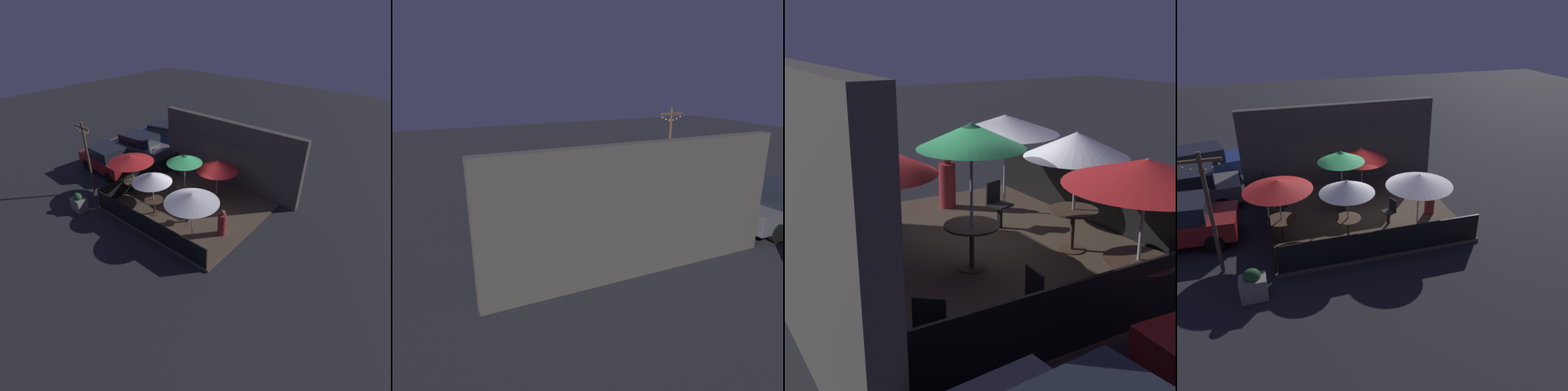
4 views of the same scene
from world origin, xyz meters
The scene contains 16 objects.
ground_plane centered at (0.00, 0.00, 0.00)m, with size 60.00×60.00×0.00m, color #26262B.
patio_deck centered at (0.00, 0.00, 0.06)m, with size 6.85×5.94×0.12m.
fence_front centered at (0.00, -2.93, 0.59)m, with size 6.65×0.05×0.95m.
fence_side_left centered at (-3.38, 0.00, 0.59)m, with size 0.05×5.74×0.95m.
patio_umbrella_0 centered at (-2.99, -0.98, 2.14)m, with size 2.26×2.26×2.20m.
patio_umbrella_1 centered at (-0.85, -1.60, 2.06)m, with size 1.83×1.83×2.16m.
patio_umbrella_2 centered at (-0.59, 0.33, 2.36)m, with size 1.75×1.75×2.45m.
patio_umbrella_3 centered at (0.51, 1.54, 1.90)m, with size 2.11×2.11×2.03m.
patio_umbrella_4 centered at (1.63, -1.76, 2.04)m, with size 2.29×2.29×2.13m.
dining_table_0 centered at (-2.99, -0.98, 0.73)m, with size 1.00×1.00×0.76m.
dining_table_1 centered at (-0.85, -1.60, 0.74)m, with size 0.89×0.89×0.78m.
dining_table_2 centered at (-0.59, 0.33, 0.73)m, with size 0.92×0.92×0.77m.
patio_chair_0 centered at (-2.87, 0.61, 0.64)m, with size 0.43×0.43×0.95m.
patio_chair_1 centered at (0.85, -1.08, 0.64)m, with size 0.50×0.50×0.94m.
patio_chair_2 centered at (-2.71, 2.09, 0.61)m, with size 0.56×0.56×0.91m.
patron_0 centered at (2.53, -0.83, 0.67)m, with size 0.53×0.53×1.23m.
Camera 3 is at (-7.88, 4.49, 3.95)m, focal length 50.00 mm.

